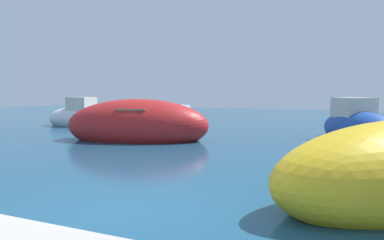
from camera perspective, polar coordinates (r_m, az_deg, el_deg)
ground at (r=6.64m, az=-11.42°, el=-14.16°), size 80.00×80.00×0.00m
moored_boat_0 at (r=15.66m, az=-8.92°, el=-0.88°), size 6.85×4.27×2.36m
moored_boat_2 at (r=16.91m, az=25.37°, el=-1.13°), size 4.00×4.90×2.27m
moored_boat_4 at (r=22.77m, az=-1.77°, el=0.22°), size 1.71×4.00×1.56m
moored_boat_5 at (r=23.19m, az=-18.13°, el=0.42°), size 4.43×1.74×2.17m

